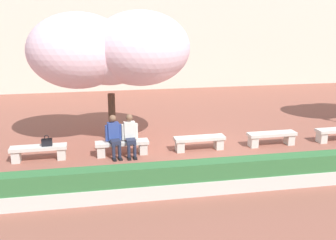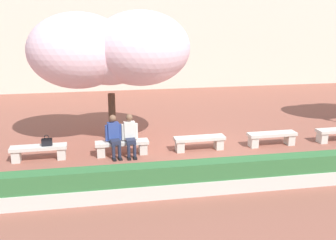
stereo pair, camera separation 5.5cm
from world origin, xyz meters
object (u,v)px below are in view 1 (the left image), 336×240
Objects in this scene: stone_bench_center at (199,141)px; cherry_tree_main at (111,51)px; person_seated_left at (114,134)px; stone_bench_near_west at (122,146)px; person_seated_right at (130,134)px; handbag at (47,142)px; stone_bench_west_end at (39,151)px; stone_bench_near_east at (272,137)px.

cherry_tree_main reaches higher than stone_bench_center.
stone_bench_near_west is at bearing 12.49° from person_seated_left.
person_seated_right reaches higher than stone_bench_center.
handbag reaches higher than stone_bench_near_west.
person_seated_left reaches higher than handbag.
person_seated_right is (0.49, -0.00, 0.00)m from person_seated_left.
stone_bench_west_end is 4.87× the size of handbag.
stone_bench_west_end and stone_bench_near_west have the same top height.
handbag is (-2.22, -0.03, 0.28)m from stone_bench_near_west.
cherry_tree_main is at bearing 87.52° from person_seated_left.
stone_bench_near_west is at bearing 180.00° from stone_bench_center.
stone_bench_near_west is 3.12m from cherry_tree_main.
cherry_tree_main is (-2.65, 1.37, 2.79)m from stone_bench_center.
stone_bench_center is 0.32× the size of cherry_tree_main.
stone_bench_near_west is 1.28× the size of person_seated_right.
stone_bench_near_west is at bearing 0.74° from handbag.
person_seated_right reaches higher than stone_bench_near_west.
cherry_tree_main is at bearing 152.62° from stone_bench_center.
handbag is at bearing -145.55° from cherry_tree_main.
cherry_tree_main reaches higher than person_seated_right.
person_seated_left is 3.81× the size of handbag.
person_seated_left is at bearing -178.89° from stone_bench_center.
stone_bench_near_east is at bearing 0.23° from handbag.
person_seated_right is (2.73, -0.05, 0.40)m from stone_bench_west_end.
stone_bench_near_west is 1.00× the size of stone_bench_near_east.
handbag is 3.53m from cherry_tree_main.
handbag is at bearing -6.38° from stone_bench_west_end.
person_seated_left reaches higher than stone_bench_near_east.
cherry_tree_main is (-0.43, 1.43, 2.39)m from person_seated_right.
stone_bench_west_end is 1.28× the size of person_seated_left.
person_seated_right reaches higher than stone_bench_near_east.
stone_bench_center and stone_bench_near_east have the same top height.
person_seated_right is at bearing -11.96° from stone_bench_near_west.
stone_bench_near_east is at bearing 0.65° from person_seated_right.
person_seated_right is 3.81× the size of handbag.
stone_bench_near_east is 5.20m from person_seated_left.
cherry_tree_main reaches higher than stone_bench_west_end.
handbag is at bearing -179.77° from stone_bench_near_east.
stone_bench_near_west is at bearing 168.04° from person_seated_right.
stone_bench_west_end is 3.87m from cherry_tree_main.
stone_bench_west_end is 7.42m from stone_bench_near_east.
person_seated_right is (-4.70, -0.05, 0.40)m from stone_bench_near_east.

